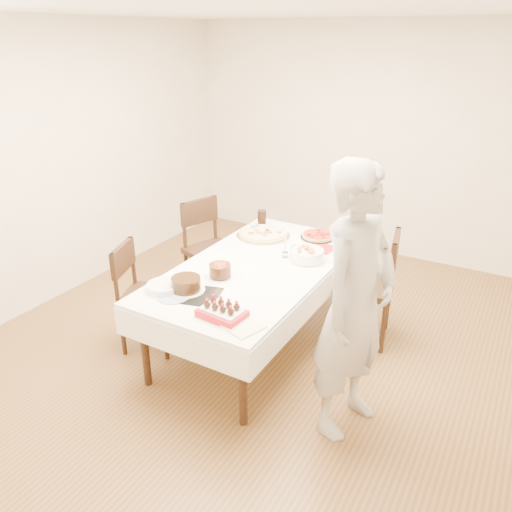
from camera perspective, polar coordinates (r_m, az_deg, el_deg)
The scene contains 23 objects.
floor at distance 4.60m, azimuth 0.48°, elevation -9.38°, with size 5.00×5.00×0.00m, color brown.
wall_back at distance 6.25m, azimuth 12.21°, elevation 12.65°, with size 4.50×0.04×2.70m, color beige.
wall_left at distance 5.44m, azimuth -20.87°, elevation 9.98°, with size 0.04×5.00×2.70m, color beige.
ceiling at distance 3.84m, azimuth 0.64°, elevation 26.57°, with size 5.00×5.00×0.00m, color white.
dining_table at distance 4.36m, azimuth 0.00°, elevation -5.61°, with size 1.14×2.14×0.75m, color white.
chair_right_savory at distance 4.47m, azimuth 12.32°, elevation -3.36°, with size 0.53×0.53×1.03m, color black, non-canonical shape.
chair_left_savory at distance 5.09m, azimuth -4.90°, elevation 0.55°, with size 0.52×0.52×1.02m, color black, non-canonical shape.
chair_left_dessert at distance 4.37m, azimuth -12.08°, elevation -4.59°, with size 0.49×0.49×0.95m, color black, non-canonical shape.
person at distance 3.28m, azimuth 11.26°, elevation -5.46°, with size 0.69×0.45×1.89m, color #AEA9A4.
pizza_white at distance 4.79m, azimuth 0.83°, elevation 2.53°, with size 0.52×0.52×0.04m, color beige.
pizza_pepperoni at distance 4.79m, azimuth 7.09°, elevation 2.33°, with size 0.33×0.33×0.04m, color red.
red_placemat at distance 4.57m, azimuth 7.54°, elevation 0.89°, with size 0.23×0.23×0.01m, color #B21E1E.
pasta_bowl at distance 4.29m, azimuth 5.89°, elevation 0.14°, with size 0.28×0.28×0.09m, color white.
taper_candle at distance 4.31m, azimuth 3.37°, elevation 1.44°, with size 0.05×0.05×0.25m, color white.
shaker_pair at distance 4.37m, azimuth 4.16°, elevation 0.55°, with size 0.08×0.08×0.09m, color white, non-canonical shape.
cola_glass at distance 5.04m, azimuth 0.68°, elevation 4.35°, with size 0.09×0.09×0.16m, color black.
layer_cake at distance 3.80m, azimuth -7.99°, elevation -3.23°, with size 0.28×0.28×0.11m, color black.
cake_board at distance 3.75m, azimuth -6.60°, elevation -4.52°, with size 0.31×0.31×0.01m, color black.
birthday_cake at distance 3.97m, azimuth -4.14°, elevation -1.18°, with size 0.17×0.17×0.16m, color #3D2210.
strawberry_box at distance 3.44m, azimuth -3.90°, elevation -6.40°, with size 0.32×0.21×0.08m, color #AF141F, non-canonical shape.
box_lid at distance 3.38m, azimuth -2.07°, elevation -7.77°, with size 0.33×0.22×0.03m, color beige.
plate_stack at distance 3.86m, azimuth -10.48°, elevation -3.47°, with size 0.26×0.26×0.05m, color white.
china_plate at distance 3.75m, azimuth -9.37°, elevation -4.59°, with size 0.24×0.24×0.01m, color white.
Camera 1 is at (1.88, -3.34, 2.54)m, focal length 35.00 mm.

